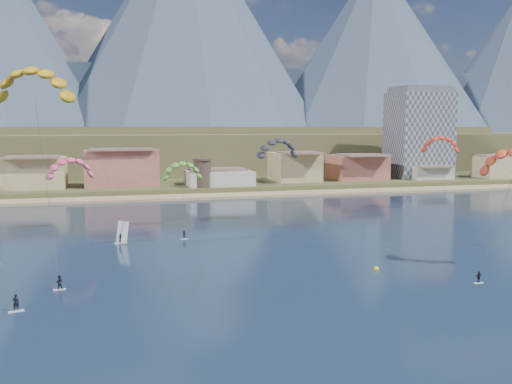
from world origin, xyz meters
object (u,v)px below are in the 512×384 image
(apartment_tower, at_px, (419,133))
(buoy, at_px, (376,269))
(watchtower, at_px, (202,173))
(kitesurfer_green, at_px, (182,168))
(windsurfer, at_px, (121,236))
(kitesurfer_yellow, at_px, (34,80))

(apartment_tower, distance_m, buoy, 130.78)
(watchtower, distance_m, buoy, 95.16)
(apartment_tower, xyz_separation_m, kitesurfer_green, (-92.78, -68.31, -5.99))
(kitesurfer_green, relative_size, buoy, 20.83)
(apartment_tower, relative_size, windsurfer, 8.42)
(kitesurfer_yellow, xyz_separation_m, kitesurfer_green, (23.76, 24.65, -14.66))
(apartment_tower, relative_size, watchtower, 3.72)
(apartment_tower, height_order, watchtower, apartment_tower)
(kitesurfer_green, distance_m, buoy, 47.27)
(kitesurfer_green, bearing_deg, buoy, -61.37)
(watchtower, relative_size, windsurfer, 2.26)
(watchtower, relative_size, kitesurfer_yellow, 0.28)
(watchtower, height_order, kitesurfer_yellow, kitesurfer_yellow)
(kitesurfer_yellow, bearing_deg, windsurfer, 46.19)
(apartment_tower, bearing_deg, kitesurfer_green, -143.64)
(kitesurfer_yellow, height_order, buoy, kitesurfer_yellow)
(kitesurfer_yellow, distance_m, buoy, 55.01)
(kitesurfer_yellow, relative_size, windsurfer, 8.05)
(apartment_tower, xyz_separation_m, buoy, (-70.84, -108.51, -17.69))
(windsurfer, bearing_deg, kitesurfer_yellow, -133.81)
(watchtower, distance_m, kitesurfer_green, 56.06)
(watchtower, height_order, buoy, watchtower)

